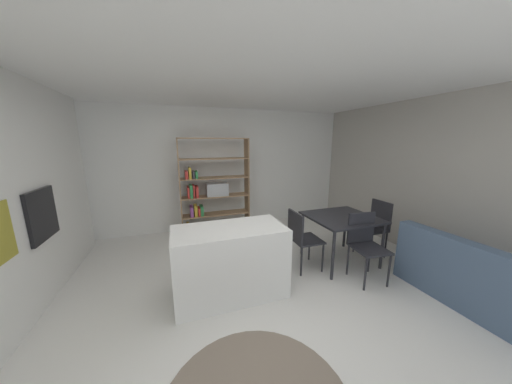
{
  "coord_description": "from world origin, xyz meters",
  "views": [
    {
      "loc": [
        -0.87,
        -2.47,
        1.9
      ],
      "look_at": [
        0.33,
        0.94,
        1.13
      ],
      "focal_mm": 16.39,
      "sensor_mm": 36.0,
      "label": 1
    }
  ],
  "objects_px": {
    "open_bookshelf": "(211,190)",
    "dining_chair_window_side": "(376,223)",
    "dining_chair_island_side": "(301,235)",
    "dining_chair_near": "(365,240)",
    "sofa": "(497,291)",
    "built_in_oven": "(42,214)",
    "dining_table": "(341,221)",
    "kitchen_island": "(230,261)"
  },
  "relations": [
    {
      "from": "dining_table",
      "to": "dining_chair_island_side",
      "type": "bearing_deg",
      "value": 179.78
    },
    {
      "from": "open_bookshelf",
      "to": "dining_chair_window_side",
      "type": "height_order",
      "value": "open_bookshelf"
    },
    {
      "from": "kitchen_island",
      "to": "dining_chair_near",
      "type": "xyz_separation_m",
      "value": [
        1.87,
        -0.26,
        0.11
      ]
    },
    {
      "from": "dining_chair_window_side",
      "to": "dining_chair_near",
      "type": "bearing_deg",
      "value": -55.11
    },
    {
      "from": "sofa",
      "to": "kitchen_island",
      "type": "bearing_deg",
      "value": 63.7
    },
    {
      "from": "built_in_oven",
      "to": "sofa",
      "type": "xyz_separation_m",
      "value": [
        4.79,
        -2.01,
        -0.79
      ]
    },
    {
      "from": "dining_table",
      "to": "open_bookshelf",
      "type": "bearing_deg",
      "value": 132.67
    },
    {
      "from": "built_in_oven",
      "to": "open_bookshelf",
      "type": "xyz_separation_m",
      "value": [
        2.18,
        1.49,
        -0.15
      ]
    },
    {
      "from": "built_in_oven",
      "to": "kitchen_island",
      "type": "height_order",
      "value": "built_in_oven"
    },
    {
      "from": "kitchen_island",
      "to": "dining_chair_window_side",
      "type": "xyz_separation_m",
      "value": [
        2.58,
        0.24,
        0.12
      ]
    },
    {
      "from": "open_bookshelf",
      "to": "sofa",
      "type": "xyz_separation_m",
      "value": [
        2.61,
        -3.49,
        -0.65
      ]
    },
    {
      "from": "dining_chair_island_side",
      "to": "sofa",
      "type": "bearing_deg",
      "value": -133.53
    },
    {
      "from": "dining_chair_island_side",
      "to": "dining_chair_window_side",
      "type": "bearing_deg",
      "value": -88.41
    },
    {
      "from": "dining_chair_near",
      "to": "dining_chair_window_side",
      "type": "bearing_deg",
      "value": 41.94
    },
    {
      "from": "dining_chair_window_side",
      "to": "dining_table",
      "type": "bearing_deg",
      "value": -90.12
    },
    {
      "from": "dining_chair_window_side",
      "to": "open_bookshelf",
      "type": "bearing_deg",
      "value": -127.74
    },
    {
      "from": "built_in_oven",
      "to": "sofa",
      "type": "relative_size",
      "value": 0.31
    },
    {
      "from": "kitchen_island",
      "to": "dining_chair_window_side",
      "type": "height_order",
      "value": "dining_chair_window_side"
    },
    {
      "from": "open_bookshelf",
      "to": "dining_table",
      "type": "relative_size",
      "value": 1.97
    },
    {
      "from": "sofa",
      "to": "dining_chair_near",
      "type": "bearing_deg",
      "value": 37.75
    },
    {
      "from": "dining_chair_window_side",
      "to": "dining_chair_island_side",
      "type": "bearing_deg",
      "value": -90.25
    },
    {
      "from": "open_bookshelf",
      "to": "built_in_oven",
      "type": "bearing_deg",
      "value": -145.68
    },
    {
      "from": "open_bookshelf",
      "to": "dining_chair_island_side",
      "type": "xyz_separation_m",
      "value": [
        1.04,
        -1.91,
        -0.39
      ]
    },
    {
      "from": "built_in_oven",
      "to": "open_bookshelf",
      "type": "bearing_deg",
      "value": 34.32
    },
    {
      "from": "kitchen_island",
      "to": "sofa",
      "type": "height_order",
      "value": "kitchen_island"
    },
    {
      "from": "dining_table",
      "to": "dining_chair_island_side",
      "type": "distance_m",
      "value": 0.73
    },
    {
      "from": "open_bookshelf",
      "to": "dining_chair_island_side",
      "type": "bearing_deg",
      "value": -61.37
    },
    {
      "from": "dining_chair_near",
      "to": "sofa",
      "type": "distance_m",
      "value": 1.4
    },
    {
      "from": "open_bookshelf",
      "to": "dining_chair_near",
      "type": "distance_m",
      "value": 3.01
    },
    {
      "from": "dining_chair_island_side",
      "to": "dining_chair_near",
      "type": "relative_size",
      "value": 0.97
    },
    {
      "from": "dining_chair_island_side",
      "to": "dining_chair_near",
      "type": "height_order",
      "value": "dining_chair_near"
    },
    {
      "from": "built_in_oven",
      "to": "kitchen_island",
      "type": "relative_size",
      "value": 0.44
    },
    {
      "from": "dining_chair_window_side",
      "to": "dining_chair_island_side",
      "type": "relative_size",
      "value": 1.04
    },
    {
      "from": "dining_chair_near",
      "to": "sofa",
      "type": "bearing_deg",
      "value": -45.34
    },
    {
      "from": "dining_chair_window_side",
      "to": "dining_chair_island_side",
      "type": "xyz_separation_m",
      "value": [
        -1.44,
        0.0,
        -0.01
      ]
    },
    {
      "from": "built_in_oven",
      "to": "dining_chair_window_side",
      "type": "distance_m",
      "value": 4.71
    },
    {
      "from": "built_in_oven",
      "to": "kitchen_island",
      "type": "xyz_separation_m",
      "value": [
        2.08,
        -0.67,
        -0.63
      ]
    },
    {
      "from": "dining_chair_island_side",
      "to": "kitchen_island",
      "type": "bearing_deg",
      "value": 103.72
    },
    {
      "from": "kitchen_island",
      "to": "dining_chair_window_side",
      "type": "relative_size",
      "value": 1.45
    },
    {
      "from": "built_in_oven",
      "to": "open_bookshelf",
      "type": "distance_m",
      "value": 2.64
    },
    {
      "from": "built_in_oven",
      "to": "dining_table",
      "type": "relative_size",
      "value": 0.59
    },
    {
      "from": "kitchen_island",
      "to": "dining_table",
      "type": "xyz_separation_m",
      "value": [
        1.86,
        0.24,
        0.24
      ]
    }
  ]
}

